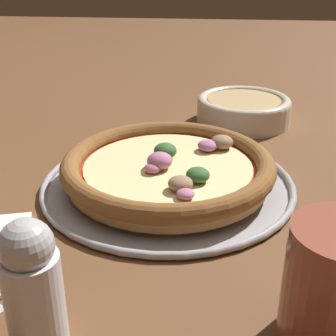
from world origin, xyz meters
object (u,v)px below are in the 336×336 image
Objects in this scene: pizza_tray at (168,183)px; pizza at (169,167)px; bowl_near at (244,108)px; pepper_shaker at (33,288)px.

pizza is at bearing -1.76° from pizza_tray.
bowl_near is (0.10, 0.25, -0.00)m from pizza.
bowl_near is at bearing 67.40° from pizza.
pizza reaches higher than pizza_tray.
pizza_tray is 0.27m from bowl_near.
bowl_near is 1.44× the size of pepper_shaker.
pizza is 2.41× the size of pepper_shaker.
pepper_shaker is at bearing -105.03° from pizza.
pizza_tray is at bearing 75.11° from pepper_shaker.
pizza_tray is at bearing -112.73° from bowl_near.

